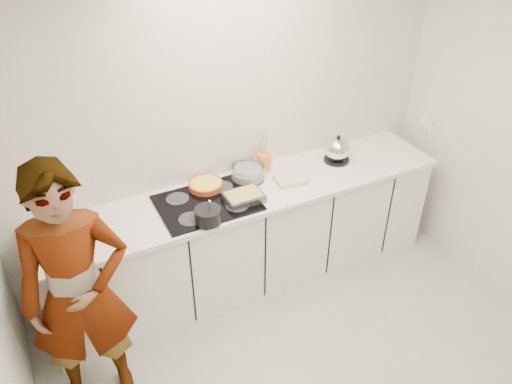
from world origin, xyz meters
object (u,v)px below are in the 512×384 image
tart_dish (206,185)px  hob (207,203)px  saucepan (208,215)px  kettle (337,150)px  mixing_bowl (248,173)px  utensil_crock (264,162)px  baking_dish (244,196)px  cook (79,295)px

tart_dish → hob: bearing=-109.6°
saucepan → kettle: size_ratio=0.99×
mixing_bowl → utensil_crock: bearing=21.8°
baking_dish → kettle: bearing=11.2°
saucepan → kettle: bearing=13.8°
hob → mixing_bowl: 0.45m
hob → cook: cook is taller
mixing_bowl → hob: bearing=-158.1°
utensil_crock → cook: cook is taller
tart_dish → mixing_bowl: mixing_bowl is taller
hob → utensil_crock: utensil_crock is taller
kettle → tart_dish: bearing=175.3°
baking_dish → utensil_crock: bearing=44.3°
mixing_bowl → saucepan: bearing=-141.8°
saucepan → baking_dish: bearing=21.0°
saucepan → utensil_crock: size_ratio=1.68×
mixing_bowl → kettle: 0.79m
hob → mixing_bowl: bearing=21.9°
kettle → cook: size_ratio=0.14×
hob → saucepan: size_ratio=2.93×
hob → baking_dish: size_ratio=2.55×
tart_dish → saucepan: bearing=-109.5°
tart_dish → kettle: bearing=-4.7°
hob → mixing_bowl: (0.42, 0.17, 0.05)m
cook → saucepan: bearing=23.0°
baking_dish → saucepan: bearing=-159.0°
hob → tart_dish: (0.07, 0.19, 0.03)m
baking_dish → hob: bearing=159.5°
saucepan → kettle: (1.29, 0.32, 0.04)m
saucepan → mixing_bowl: size_ratio=0.75×
saucepan → mixing_bowl: (0.50, 0.39, -0.01)m
saucepan → cook: (-0.94, -0.28, -0.09)m
hob → mixing_bowl: size_ratio=2.21×
saucepan → mixing_bowl: 0.63m
saucepan → kettle: kettle is taller
hob → utensil_crock: size_ratio=4.94×
tart_dish → saucepan: (-0.15, -0.41, 0.03)m
saucepan → utensil_crock: bearing=34.4°
hob → baking_dish: bearing=-20.5°
baking_dish → mixing_bowl: size_ratio=0.87×
kettle → cook: (-2.23, -0.60, -0.12)m
saucepan → utensil_crock: 0.82m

